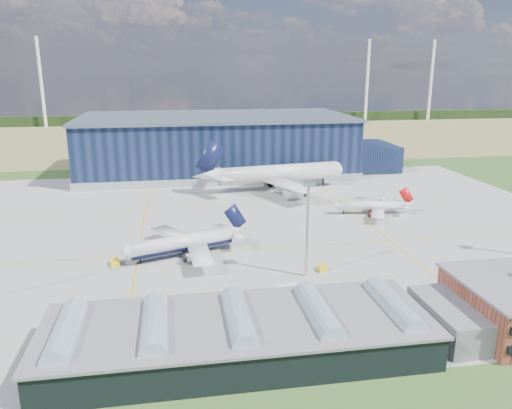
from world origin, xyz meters
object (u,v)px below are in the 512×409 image
at_px(airliner_widebody, 279,164).
at_px(gse_tug_c, 346,209).
at_px(gse_van_a, 287,291).
at_px(gse_tug_b, 322,268).
at_px(hangar, 222,147).
at_px(airliner_red, 370,201).
at_px(light_mast_center, 308,214).
at_px(car_a, 483,297).
at_px(gse_tug_a, 115,263).
at_px(gse_cart_a, 384,200).
at_px(airliner_navy, 182,235).
at_px(gse_van_c, 512,288).
at_px(car_b, 460,281).

distance_m(airliner_widebody, gse_tug_c, 38.83).
bearing_deg(gse_van_a, gse_tug_b, -62.61).
bearing_deg(hangar, gse_tug_b, -84.43).
distance_m(airliner_red, airliner_widebody, 45.53).
bearing_deg(airliner_red, gse_tug_b, 63.75).
height_order(light_mast_center, airliner_widebody, light_mast_center).
distance_m(airliner_red, gse_tug_c, 8.99).
xyz_separation_m(light_mast_center, car_a, (34.03, -18.00, -14.83)).
relative_size(airliner_red, gse_van_a, 4.80).
bearing_deg(gse_tug_a, gse_cart_a, 15.59).
height_order(airliner_red, gse_tug_c, airliner_red).
bearing_deg(airliner_navy, gse_van_c, 134.56).
height_order(gse_tug_b, car_b, gse_tug_b).
bearing_deg(gse_tug_b, airliner_navy, 154.85).
height_order(gse_tug_a, car_a, gse_tug_a).
bearing_deg(car_b, gse_tug_b, 82.50).
bearing_deg(gse_van_a, car_b, -109.50).
height_order(gse_tug_a, gse_tug_c, gse_tug_a).
bearing_deg(gse_tug_c, hangar, 135.76).
xyz_separation_m(hangar, gse_van_c, (49.64, -140.67, -10.55)).
xyz_separation_m(hangar, car_b, (40.67, -134.77, -10.99)).
distance_m(gse_tug_a, gse_van_a, 45.39).
bearing_deg(gse_van_c, car_a, 113.69).
bearing_deg(light_mast_center, airliner_navy, 147.71).
bearing_deg(gse_tug_b, gse_tug_a, 166.69).
distance_m(light_mast_center, gse_tug_b, 15.72).
relative_size(hangar, airliner_widebody, 2.31).
height_order(light_mast_center, gse_tug_c, light_mast_center).
xyz_separation_m(airliner_navy, gse_tug_a, (-16.82, -3.78, -5.12)).
bearing_deg(car_a, gse_tug_a, 58.51).
distance_m(airliner_widebody, gse_van_a, 97.08).
height_order(airliner_red, gse_tug_b, airliner_red).
relative_size(airliner_navy, airliner_widebody, 0.57).
bearing_deg(airliner_widebody, gse_van_a, -109.07).
height_order(hangar, airliner_widebody, hangar).
relative_size(hangar, car_a, 41.02).
relative_size(gse_tug_b, gse_van_a, 0.52).
distance_m(gse_van_a, gse_tug_c, 70.45).
xyz_separation_m(gse_van_a, gse_van_c, (49.33, -5.93, -0.18)).
bearing_deg(gse_van_c, gse_tug_a, 80.55).
distance_m(airliner_red, gse_tug_a, 85.74).
relative_size(airliner_red, car_a, 7.79).
relative_size(gse_tug_a, gse_cart_a, 1.22).
xyz_separation_m(light_mast_center, gse_cart_a, (45.77, 60.73, -14.83)).
relative_size(airliner_red, gse_tug_a, 8.18).
bearing_deg(airliner_widebody, gse_cart_a, -43.39).
relative_size(gse_van_a, gse_van_c, 1.29).
relative_size(gse_van_a, gse_tug_c, 2.04).
bearing_deg(hangar, gse_tug_c, -64.43).
bearing_deg(light_mast_center, gse_van_c, -20.50).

